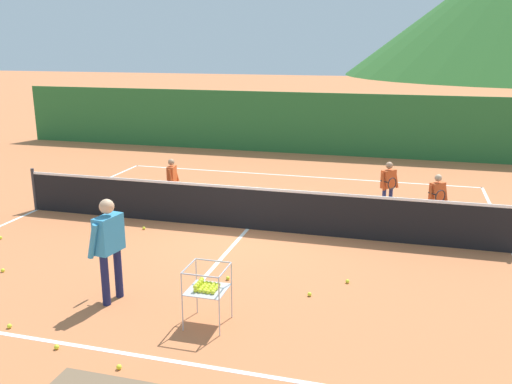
{
  "coord_description": "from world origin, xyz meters",
  "views": [
    {
      "loc": [
        3.29,
        -11.15,
        4.02
      ],
      "look_at": [
        0.26,
        -0.23,
        0.94
      ],
      "focal_mm": 38.51,
      "sensor_mm": 36.0,
      "label": 1
    }
  ],
  "objects_px": {
    "tennis_ball_4": "(3,270)",
    "tennis_ball_7": "(228,278)",
    "tennis_ball_5": "(57,347)",
    "student_2": "(437,195)",
    "tennis_ball_1": "(9,326)",
    "tennis_ball_0": "(0,238)",
    "tennis_ball_3": "(347,281)",
    "tennis_ball_9": "(119,367)",
    "student_0": "(172,177)",
    "tennis_net": "(248,208)",
    "ball_cart": "(206,287)",
    "tennis_ball_2": "(144,228)",
    "tennis_ball_6": "(310,294)",
    "student_1": "(388,182)",
    "instructor": "(109,241)"
  },
  "relations": [
    {
      "from": "student_1",
      "to": "tennis_ball_2",
      "type": "height_order",
      "value": "student_1"
    },
    {
      "from": "tennis_ball_4",
      "to": "tennis_ball_7",
      "type": "relative_size",
      "value": 1.0
    },
    {
      "from": "tennis_ball_0",
      "to": "tennis_ball_1",
      "type": "relative_size",
      "value": 1.0
    },
    {
      "from": "tennis_ball_0",
      "to": "tennis_ball_6",
      "type": "relative_size",
      "value": 1.0
    },
    {
      "from": "student_0",
      "to": "student_2",
      "type": "xyz_separation_m",
      "value": [
        6.43,
        0.05,
        -0.0
      ]
    },
    {
      "from": "ball_cart",
      "to": "tennis_ball_6",
      "type": "xyz_separation_m",
      "value": [
        1.3,
        1.31,
        -0.55
      ]
    },
    {
      "from": "tennis_ball_1",
      "to": "student_0",
      "type": "bearing_deg",
      "value": 92.57
    },
    {
      "from": "tennis_ball_0",
      "to": "tennis_ball_2",
      "type": "relative_size",
      "value": 1.0
    },
    {
      "from": "ball_cart",
      "to": "tennis_ball_6",
      "type": "distance_m",
      "value": 1.93
    },
    {
      "from": "instructor",
      "to": "tennis_ball_1",
      "type": "xyz_separation_m",
      "value": [
        -1.0,
        -1.22,
        -0.99
      ]
    },
    {
      "from": "tennis_ball_5",
      "to": "tennis_ball_9",
      "type": "xyz_separation_m",
      "value": [
        1.06,
        -0.2,
        0.0
      ]
    },
    {
      "from": "instructor",
      "to": "tennis_ball_7",
      "type": "bearing_deg",
      "value": 38.94
    },
    {
      "from": "tennis_ball_3",
      "to": "tennis_ball_9",
      "type": "xyz_separation_m",
      "value": [
        -2.51,
        -3.4,
        0.0
      ]
    },
    {
      "from": "student_0",
      "to": "tennis_ball_1",
      "type": "xyz_separation_m",
      "value": [
        0.29,
        -6.5,
        -0.69
      ]
    },
    {
      "from": "instructor",
      "to": "ball_cart",
      "type": "relative_size",
      "value": 1.89
    },
    {
      "from": "tennis_ball_2",
      "to": "tennis_ball_9",
      "type": "height_order",
      "value": "same"
    },
    {
      "from": "tennis_ball_2",
      "to": "tennis_ball_4",
      "type": "relative_size",
      "value": 1.0
    },
    {
      "from": "instructor",
      "to": "tennis_ball_6",
      "type": "xyz_separation_m",
      "value": [
        3.03,
        1.0,
        -0.99
      ]
    },
    {
      "from": "tennis_ball_4",
      "to": "tennis_ball_0",
      "type": "bearing_deg",
      "value": 130.96
    },
    {
      "from": "student_0",
      "to": "student_2",
      "type": "distance_m",
      "value": 6.43
    },
    {
      "from": "ball_cart",
      "to": "tennis_ball_6",
      "type": "relative_size",
      "value": 13.22
    },
    {
      "from": "tennis_ball_1",
      "to": "student_2",
      "type": "bearing_deg",
      "value": 46.87
    },
    {
      "from": "ball_cart",
      "to": "tennis_ball_3",
      "type": "bearing_deg",
      "value": 47.14
    },
    {
      "from": "student_1",
      "to": "tennis_ball_3",
      "type": "xyz_separation_m",
      "value": [
        -0.46,
        -4.39,
        -0.73
      ]
    },
    {
      "from": "tennis_ball_0",
      "to": "tennis_ball_9",
      "type": "bearing_deg",
      "value": -37.04
    },
    {
      "from": "student_1",
      "to": "tennis_ball_3",
      "type": "height_order",
      "value": "student_1"
    },
    {
      "from": "tennis_ball_4",
      "to": "tennis_ball_3",
      "type": "bearing_deg",
      "value": 11.17
    },
    {
      "from": "tennis_ball_5",
      "to": "tennis_ball_7",
      "type": "height_order",
      "value": "same"
    },
    {
      "from": "student_0",
      "to": "tennis_ball_2",
      "type": "relative_size",
      "value": 17.64
    },
    {
      "from": "student_0",
      "to": "tennis_ball_4",
      "type": "distance_m",
      "value": 5.01
    },
    {
      "from": "tennis_ball_1",
      "to": "tennis_ball_0",
      "type": "bearing_deg",
      "value": 131.43
    },
    {
      "from": "student_0",
      "to": "tennis_ball_0",
      "type": "relative_size",
      "value": 17.64
    },
    {
      "from": "tennis_ball_2",
      "to": "tennis_ball_4",
      "type": "distance_m",
      "value": 3.15
    },
    {
      "from": "student_0",
      "to": "ball_cart",
      "type": "bearing_deg",
      "value": -61.62
    },
    {
      "from": "student_2",
      "to": "tennis_ball_1",
      "type": "bearing_deg",
      "value": -133.13
    },
    {
      "from": "tennis_net",
      "to": "tennis_ball_0",
      "type": "relative_size",
      "value": 163.12
    },
    {
      "from": "tennis_net",
      "to": "tennis_ball_2",
      "type": "height_order",
      "value": "tennis_net"
    },
    {
      "from": "tennis_ball_0",
      "to": "tennis_ball_6",
      "type": "xyz_separation_m",
      "value": [
        6.79,
        -0.92,
        0.0
      ]
    },
    {
      "from": "tennis_ball_4",
      "to": "ball_cart",
      "type": "bearing_deg",
      "value": -10.48
    },
    {
      "from": "tennis_ball_1",
      "to": "tennis_ball_9",
      "type": "relative_size",
      "value": 1.0
    },
    {
      "from": "ball_cart",
      "to": "student_0",
      "type": "bearing_deg",
      "value": 118.38
    },
    {
      "from": "tennis_ball_2",
      "to": "tennis_ball_5",
      "type": "xyz_separation_m",
      "value": [
        1.13,
        -4.83,
        0.0
      ]
    },
    {
      "from": "tennis_ball_1",
      "to": "tennis_ball_6",
      "type": "relative_size",
      "value": 1.0
    },
    {
      "from": "student_1",
      "to": "tennis_ball_3",
      "type": "distance_m",
      "value": 4.47
    },
    {
      "from": "student_0",
      "to": "tennis_ball_3",
      "type": "distance_m",
      "value": 6.1
    },
    {
      "from": "tennis_ball_0",
      "to": "tennis_ball_5",
      "type": "relative_size",
      "value": 1.0
    },
    {
      "from": "tennis_ball_0",
      "to": "tennis_ball_4",
      "type": "xyz_separation_m",
      "value": [
        1.25,
        -1.44,
        0.0
      ]
    },
    {
      "from": "tennis_ball_0",
      "to": "tennis_ball_6",
      "type": "distance_m",
      "value": 6.86
    },
    {
      "from": "tennis_net",
      "to": "tennis_ball_0",
      "type": "height_order",
      "value": "tennis_net"
    },
    {
      "from": "student_0",
      "to": "ball_cart",
      "type": "relative_size",
      "value": 1.33
    }
  ]
}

